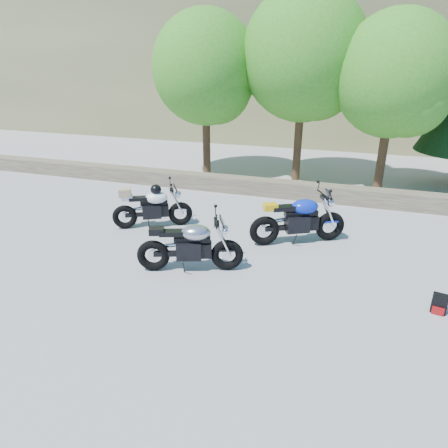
{
  "coord_description": "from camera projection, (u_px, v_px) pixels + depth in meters",
  "views": [
    {
      "loc": [
        2.69,
        -6.65,
        4.09
      ],
      "look_at": [
        0.2,
        1.0,
        0.75
      ],
      "focal_mm": 32.0,
      "sensor_mm": 36.0,
      "label": 1
    }
  ],
  "objects": [
    {
      "name": "stone_wall",
      "position": [
        261.0,
        187.0,
        12.91
      ],
      "size": [
        22.0,
        0.55,
        0.5
      ],
      "primitive_type": "cube",
      "color": "#4F4134",
      "rests_on": "ground"
    },
    {
      "name": "tree_decid_right",
      "position": [
        398.0,
        80.0,
        11.86
      ],
      "size": [
        3.54,
        3.54,
        5.41
      ],
      "color": "#382314",
      "rests_on": "ground"
    },
    {
      "name": "hillside",
      "position": [
        375.0,
        8.0,
        29.03
      ],
      "size": [
        80.0,
        30.0,
        15.0
      ],
      "primitive_type": "cube",
      "color": "brown",
      "rests_on": "ground"
    },
    {
      "name": "backpack",
      "position": [
        439.0,
        304.0,
        6.9
      ],
      "size": [
        0.28,
        0.25,
        0.34
      ],
      "rotation": [
        0.0,
        0.0,
        -0.2
      ],
      "color": "black",
      "rests_on": "ground"
    },
    {
      "name": "silver_bike",
      "position": [
        191.0,
        246.0,
        8.15
      ],
      "size": [
        2.13,
        0.95,
        1.11
      ],
      "rotation": [
        0.0,
        0.0,
        0.33
      ],
      "color": "black",
      "rests_on": "ground"
    },
    {
      "name": "blue_bike",
      "position": [
        299.0,
        220.0,
        9.39
      ],
      "size": [
        2.16,
        1.26,
        1.18
      ],
      "rotation": [
        0.0,
        0.0,
        0.49
      ],
      "color": "black",
      "rests_on": "ground"
    },
    {
      "name": "tree_decid_mid",
      "position": [
        307.0,
        60.0,
        12.98
      ],
      "size": [
        4.08,
        4.08,
        6.24
      ],
      "color": "#382314",
      "rests_on": "ground"
    },
    {
      "name": "white_bike",
      "position": [
        152.0,
        206.0,
        10.29
      ],
      "size": [
        1.9,
        1.11,
        1.14
      ],
      "rotation": [
        0.0,
        0.0,
        0.49
      ],
      "color": "black",
      "rests_on": "ground"
    },
    {
      "name": "tree_decid_left",
      "position": [
        208.0,
        73.0,
        13.73
      ],
      "size": [
        3.67,
        3.67,
        5.62
      ],
      "color": "#382314",
      "rests_on": "ground"
    },
    {
      "name": "ground",
      "position": [
        200.0,
        274.0,
        8.17
      ],
      "size": [
        90.0,
        90.0,
        0.0
      ],
      "primitive_type": "plane",
      "color": "gray",
      "rests_on": "ground"
    }
  ]
}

